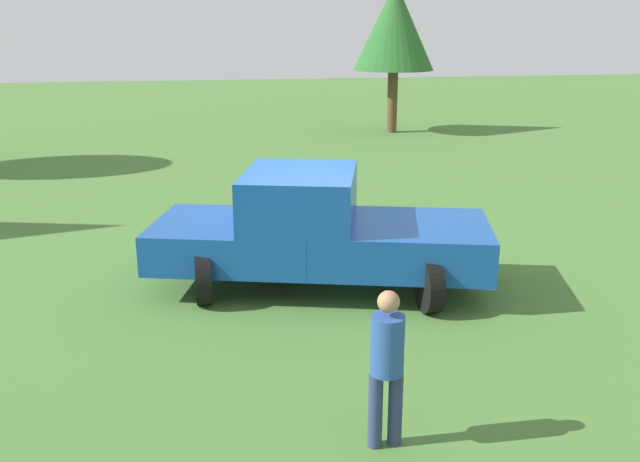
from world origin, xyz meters
The scene contains 4 objects.
ground_plane centered at (0.00, 0.00, 0.00)m, with size 80.00×80.00×0.00m, color #477533.
pickup_truck centered at (0.31, 0.07, 0.94)m, with size 3.25×5.40×1.82m.
person_bystander centered at (4.65, 0.07, 0.89)m, with size 0.34×0.34×1.60m.
tree_side centered at (-14.77, 5.56, 3.74)m, with size 2.89×2.89×5.30m.
Camera 1 is at (10.44, -1.59, 3.96)m, focal length 39.64 mm.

